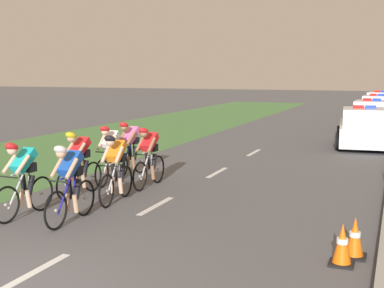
{
  "coord_description": "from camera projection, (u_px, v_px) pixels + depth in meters",
  "views": [
    {
      "loc": [
        4.73,
        -4.48,
        2.84
      ],
      "look_at": [
        0.06,
        7.08,
        1.1
      ],
      "focal_mm": 47.98,
      "sensor_mm": 36.0,
      "label": 1
    }
  ],
  "objects": [
    {
      "name": "grass_verge",
      "position": [
        104.0,
        140.0,
        21.62
      ],
      "size": [
        7.0,
        60.0,
        0.01
      ],
      "primitive_type": "cube",
      "color": "#4C7F42",
      "rests_on": "ground"
    },
    {
      "name": "lane_markings_centre",
      "position": [
        156.0,
        206.0,
        11.01
      ],
      "size": [
        0.14,
        17.6,
        0.01
      ],
      "color": "white",
      "rests_on": "ground"
    },
    {
      "name": "cyclist_lead",
      "position": [
        23.0,
        178.0,
        10.05
      ],
      "size": [
        0.42,
        1.72,
        1.56
      ],
      "color": "black",
      "rests_on": "ground"
    },
    {
      "name": "cyclist_second",
      "position": [
        70.0,
        182.0,
        9.67
      ],
      "size": [
        0.43,
        1.72,
        1.56
      ],
      "color": "black",
      "rests_on": "ground"
    },
    {
      "name": "cyclist_third",
      "position": [
        79.0,
        163.0,
        11.79
      ],
      "size": [
        0.42,
        1.72,
        1.56
      ],
      "color": "black",
      "rests_on": "ground"
    },
    {
      "name": "cyclist_fourth",
      "position": [
        116.0,
        167.0,
        11.21
      ],
      "size": [
        0.45,
        1.72,
        1.56
      ],
      "color": "black",
      "rests_on": "ground"
    },
    {
      "name": "cyclist_fifth",
      "position": [
        110.0,
        154.0,
        13.09
      ],
      "size": [
        0.44,
        1.72,
        1.56
      ],
      "color": "black",
      "rests_on": "ground"
    },
    {
      "name": "cyclist_sixth",
      "position": [
        149.0,
        156.0,
        12.71
      ],
      "size": [
        0.42,
        1.72,
        1.56
      ],
      "color": "black",
      "rests_on": "ground"
    },
    {
      "name": "cyclist_seventh",
      "position": [
        130.0,
        148.0,
        14.06
      ],
      "size": [
        0.45,
        1.72,
        1.56
      ],
      "color": "black",
      "rests_on": "ground"
    },
    {
      "name": "police_car_nearest",
      "position": [
        363.0,
        129.0,
        19.86
      ],
      "size": [
        2.32,
        4.55,
        1.59
      ],
      "color": "silver",
      "rests_on": "ground"
    },
    {
      "name": "police_car_second",
      "position": [
        371.0,
        117.0,
        25.2
      ],
      "size": [
        2.02,
        4.41,
        1.59
      ],
      "color": "silver",
      "rests_on": "ground"
    },
    {
      "name": "police_car_third",
      "position": [
        376.0,
        109.0,
        30.65
      ],
      "size": [
        2.01,
        4.4,
        1.59
      ],
      "color": "silver",
      "rests_on": "ground"
    },
    {
      "name": "police_car_furthest",
      "position": [
        380.0,
        103.0,
        36.14
      ],
      "size": [
        2.26,
        4.53,
        1.59
      ],
      "color": "silver",
      "rests_on": "ground"
    },
    {
      "name": "traffic_cone_near",
      "position": [
        342.0,
        245.0,
        7.59
      ],
      "size": [
        0.36,
        0.36,
        0.64
      ],
      "color": "black",
      "rests_on": "ground"
    },
    {
      "name": "traffic_cone_mid",
      "position": [
        355.0,
        238.0,
        7.91
      ],
      "size": [
        0.36,
        0.36,
        0.64
      ],
      "color": "black",
      "rests_on": "ground"
    }
  ]
}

